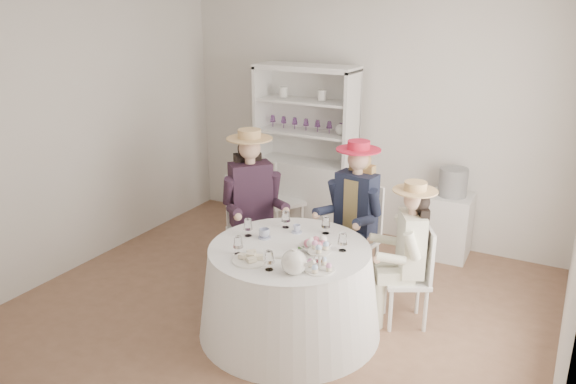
% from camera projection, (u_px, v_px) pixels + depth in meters
% --- Properties ---
extents(ground, '(4.50, 4.50, 0.00)m').
position_uv_depth(ground, '(283.00, 304.00, 5.09)').
color(ground, brown).
rests_on(ground, ground).
extents(wall_back, '(4.50, 0.00, 4.50)m').
position_uv_depth(wall_back, '(368.00, 119.00, 6.32)').
color(wall_back, silver).
rests_on(wall_back, ground).
extents(wall_front, '(4.50, 0.00, 4.50)m').
position_uv_depth(wall_front, '(101.00, 251.00, 2.99)').
color(wall_front, silver).
rests_on(wall_front, ground).
extents(wall_left, '(0.00, 4.50, 4.50)m').
position_uv_depth(wall_left, '(87.00, 133.00, 5.66)').
color(wall_left, silver).
rests_on(wall_left, ground).
extents(tea_table, '(1.50, 1.50, 0.75)m').
position_uv_depth(tea_table, '(290.00, 289.00, 4.59)').
color(tea_table, white).
rests_on(tea_table, ground).
extents(hutch, '(1.21, 0.58, 1.95)m').
position_uv_depth(hutch, '(306.00, 174.00, 6.53)').
color(hutch, silver).
rests_on(hutch, ground).
extents(side_table, '(0.45, 0.45, 0.69)m').
position_uv_depth(side_table, '(449.00, 226.00, 5.96)').
color(side_table, silver).
rests_on(side_table, ground).
extents(hatbox, '(0.38, 0.38, 0.29)m').
position_uv_depth(hatbox, '(453.00, 182.00, 5.80)').
color(hatbox, black).
rests_on(hatbox, side_table).
extents(guest_left, '(0.64, 0.63, 1.50)m').
position_uv_depth(guest_left, '(252.00, 198.00, 5.30)').
color(guest_left, silver).
rests_on(guest_left, ground).
extents(guest_mid, '(0.53, 0.56, 1.43)m').
position_uv_depth(guest_mid, '(355.00, 207.00, 5.18)').
color(guest_mid, silver).
rests_on(guest_mid, ground).
extents(guest_right, '(0.54, 0.49, 1.26)m').
position_uv_depth(guest_right, '(408.00, 246.00, 4.59)').
color(guest_right, silver).
rests_on(guest_right, ground).
extents(spare_chair, '(0.56, 0.56, 0.98)m').
position_uv_depth(spare_chair, '(277.00, 197.00, 6.29)').
color(spare_chair, silver).
rests_on(spare_chair, ground).
extents(teacup_a, '(0.12, 0.12, 0.07)m').
position_uv_depth(teacup_a, '(264.00, 234.00, 4.64)').
color(teacup_a, white).
rests_on(teacup_a, tea_table).
extents(teacup_b, '(0.08, 0.08, 0.06)m').
position_uv_depth(teacup_b, '(297.00, 229.00, 4.75)').
color(teacup_b, white).
rests_on(teacup_b, tea_table).
extents(teacup_c, '(0.10, 0.10, 0.06)m').
position_uv_depth(teacup_c, '(323.00, 245.00, 4.43)').
color(teacup_c, white).
rests_on(teacup_c, tea_table).
extents(flower_bowl, '(0.27, 0.27, 0.06)m').
position_uv_depth(flower_bowl, '(315.00, 249.00, 4.38)').
color(flower_bowl, white).
rests_on(flower_bowl, tea_table).
extents(flower_arrangement, '(0.17, 0.17, 0.07)m').
position_uv_depth(flower_arrangement, '(314.00, 243.00, 4.35)').
color(flower_arrangement, '#DC6E8D').
rests_on(flower_arrangement, tea_table).
extents(table_teapot, '(0.26, 0.19, 0.20)m').
position_uv_depth(table_teapot, '(294.00, 262.00, 4.03)').
color(table_teapot, white).
rests_on(table_teapot, tea_table).
extents(sandwich_plate, '(0.29, 0.29, 0.06)m').
position_uv_depth(sandwich_plate, '(251.00, 259.00, 4.24)').
color(sandwich_plate, white).
rests_on(sandwich_plate, tea_table).
extents(cupcake_stand, '(0.23, 0.23, 0.21)m').
position_uv_depth(cupcake_stand, '(319.00, 260.00, 4.07)').
color(cupcake_stand, white).
rests_on(cupcake_stand, tea_table).
extents(stemware_set, '(0.89, 0.89, 0.15)m').
position_uv_depth(stemware_set, '(290.00, 239.00, 4.45)').
color(stemware_set, white).
rests_on(stemware_set, tea_table).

